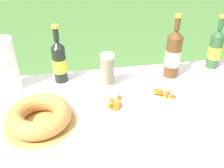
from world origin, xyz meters
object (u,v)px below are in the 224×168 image
Objects in this scene: snack_plate_near at (115,106)px; snack_plate_left at (161,96)px; cider_bottle_amber at (173,54)px; cup_stack at (107,70)px; juice_bottle_red at (59,61)px; bundt_cake at (39,116)px; cider_bottle_green at (215,49)px; paper_towel_roll at (6,65)px.

snack_plate_near reaches higher than snack_plate_left.
snack_plate_left is (-0.13, -0.20, -0.12)m from cider_bottle_amber.
snack_plate_left is (0.24, -0.17, -0.08)m from cup_stack.
cup_stack is 0.57× the size of juice_bottle_red.
juice_bottle_red is 0.39m from snack_plate_near.
cup_stack is 0.51× the size of cider_bottle_amber.
snack_plate_near is 0.90× the size of snack_plate_left.
bundt_cake is 0.97× the size of juice_bottle_red.
cider_bottle_green is at bearing 11.63° from cider_bottle_amber.
cup_stack is at bearing -5.94° from paper_towel_roll.
bundt_cake is 1.50× the size of snack_plate_near.
cup_stack is at bearing 145.14° from snack_plate_left.
cider_bottle_amber is 1.27× the size of paper_towel_roll.
snack_plate_left is 0.82× the size of paper_towel_roll.
juice_bottle_red is at bearing -179.39° from cider_bottle_green.
bundt_cake is 1.71× the size of cup_stack.
paper_towel_roll is at bearing 118.01° from bundt_cake.
cider_bottle_amber is at bearing 23.08° from bundt_cake.
snack_plate_near is 0.74× the size of paper_towel_roll.
snack_plate_left is (0.24, 0.04, -0.00)m from snack_plate_near.
paper_towel_roll reaches higher than cup_stack.
paper_towel_roll is (-0.50, 0.05, 0.05)m from cup_stack.
juice_bottle_red is 1.55× the size of snack_plate_near.
juice_bottle_red is at bearing 152.53° from snack_plate_left.
juice_bottle_red is (0.09, 0.34, 0.08)m from bundt_cake.
snack_plate_left is at bearing -34.86° from cup_stack.
juice_bottle_red is at bearing 129.60° from snack_plate_near.
cider_bottle_green is (0.65, 0.09, 0.03)m from cup_stack.
cup_stack is at bearing -174.75° from cider_bottle_amber.
cider_bottle_green is at bearing 25.05° from snack_plate_near.
cup_stack is 0.37m from cider_bottle_amber.
cider_bottle_amber reaches higher than bundt_cake.
cup_stack is at bearing -171.95° from cider_bottle_green.
bundt_cake is 0.34m from snack_plate_near.
bundt_cake reaches higher than snack_plate_near.
paper_towel_roll is at bearing 163.47° from snack_plate_left.
juice_bottle_red is at bearing 75.32° from bundt_cake.
snack_plate_near is at bearing -146.18° from cider_bottle_amber.
cup_stack is 0.65m from cider_bottle_green.
cider_bottle_amber is 1.55× the size of snack_plate_left.
bundt_cake is at bearing -61.99° from paper_towel_roll.
bundt_cake is 1.35× the size of snack_plate_left.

